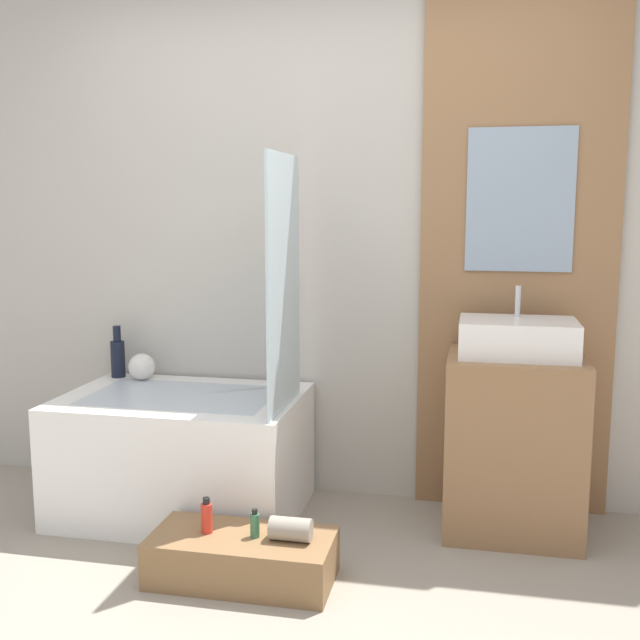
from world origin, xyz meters
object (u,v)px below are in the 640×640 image
Objects in this scene: bottle_soap_primary at (207,517)px; vase_tall_dark at (118,356)px; vase_round_light at (142,367)px; bathtub at (183,453)px; wooden_step_bench at (242,558)px; sink at (518,338)px; bottle_soap_secondary at (255,524)px.

vase_tall_dark is at bearing 132.42° from bottle_soap_primary.
bathtub is at bearing -39.21° from vase_round_light.
vase_round_light is at bearing 127.75° from bottle_soap_primary.
wooden_step_bench is 1.43× the size of sink.
wooden_step_bench is 5.00× the size of bottle_soap_primary.
sink is 3.51× the size of bottle_soap_primary.
wooden_step_bench is 1.48m from sink.
sink is (1.04, 0.69, 0.79)m from wooden_step_bench.
vase_round_light is (-0.80, 0.84, 0.55)m from wooden_step_bench.
sink is 3.71× the size of vase_round_light.
bathtub is 8.23× the size of vase_round_light.
bathtub is 0.78m from wooden_step_bench.
bottle_soap_secondary is at bearing 0.00° from bottle_soap_primary.
vase_tall_dark reaches higher than vase_round_light.
sink is (1.52, 0.11, 0.59)m from bathtub.
vase_round_light is (-0.32, 0.26, 0.35)m from bathtub.
bottle_soap_secondary is at bearing -144.98° from sink.
wooden_step_bench is at bearing -42.89° from vase_tall_dark.
bathtub is at bearing 119.71° from bottle_soap_primary.
vase_tall_dark is at bearing 147.89° from bathtub.
vase_tall_dark is (-0.47, 0.29, 0.39)m from bathtub.
bathtub reaches higher than bottle_soap_primary.
vase_round_light is 1.14m from bottle_soap_primary.
vase_tall_dark reaches higher than bottle_soap_primary.
vase_round_light is (0.15, -0.03, -0.04)m from vase_tall_dark.
vase_round_light is at bearing 140.79° from bathtub.
bottle_soap_primary reaches higher than bottle_soap_secondary.
bottle_soap_secondary is at bearing -44.82° from vase_round_light.
bathtub reaches higher than bottle_soap_secondary.
vase_tall_dark is at bearing 174.80° from sink.
vase_tall_dark reaches higher than bathtub.
bottle_soap_primary is at bearing -60.29° from bathtub.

